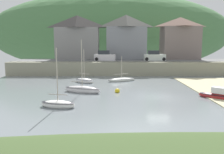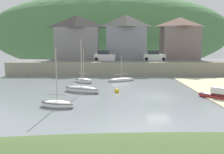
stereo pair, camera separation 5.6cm
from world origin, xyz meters
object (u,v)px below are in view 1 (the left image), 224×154
at_px(sailboat_tall_mast, 58,104).
at_px(parked_car_by_wall, 154,56).
at_px(fishing_boat_green, 219,96).
at_px(waterfront_building_centre, 126,37).
at_px(sailboat_blue_trim, 84,81).
at_px(sailboat_white_hull, 121,80).
at_px(parked_car_near_slipway, 105,56).
at_px(waterfront_building_left, 77,37).
at_px(sailboat_nearest_shore, 82,90).
at_px(waterfront_building_right, 179,38).
at_px(mooring_buoy, 117,91).

bearing_deg(sailboat_tall_mast, parked_car_by_wall, 74.97).
relative_size(fishing_boat_green, parked_car_by_wall, 0.98).
bearing_deg(waterfront_building_centre, sailboat_blue_trim, -113.58).
distance_m(sailboat_white_hull, parked_car_near_slipway, 11.17).
height_order(sailboat_tall_mast, sailboat_white_hull, sailboat_tall_mast).
distance_m(waterfront_building_centre, sailboat_blue_trim, 18.92).
xyz_separation_m(waterfront_building_centre, sailboat_blue_trim, (-7.06, -16.19, -6.79)).
distance_m(waterfront_building_left, parked_car_by_wall, 16.70).
xyz_separation_m(sailboat_blue_trim, sailboat_nearest_shore, (0.55, -6.79, 0.04)).
bearing_deg(waterfront_building_right, parked_car_near_slipway, -164.07).
xyz_separation_m(waterfront_building_centre, waterfront_building_right, (11.41, 0.00, -0.26)).
distance_m(sailboat_tall_mast, sailboat_nearest_shore, 6.56).
height_order(sailboat_tall_mast, parked_car_by_wall, sailboat_tall_mast).
bearing_deg(sailboat_blue_trim, waterfront_building_left, 133.03).
relative_size(waterfront_building_right, sailboat_nearest_shore, 1.35).
bearing_deg(sailboat_nearest_shore, waterfront_building_left, 118.76).
height_order(waterfront_building_centre, parked_car_near_slipway, waterfront_building_centre).
bearing_deg(waterfront_building_left, parked_car_by_wall, -16.08).
relative_size(fishing_boat_green, sailboat_white_hull, 0.90).
distance_m(waterfront_building_centre, parked_car_by_wall, 7.97).
relative_size(sailboat_nearest_shore, parked_car_by_wall, 1.56).
xyz_separation_m(fishing_boat_green, parked_car_near_slipway, (-12.74, 21.73, 2.86)).
distance_m(waterfront_building_left, sailboat_tall_mast, 30.25).
bearing_deg(parked_car_by_wall, sailboat_nearest_shore, -121.20).
bearing_deg(parked_car_near_slipway, sailboat_white_hull, -67.85).
bearing_deg(parked_car_near_slipway, mooring_buoy, -76.94).
bearing_deg(parked_car_near_slipway, waterfront_building_right, 22.74).
height_order(sailboat_tall_mast, mooring_buoy, sailboat_tall_mast).
bearing_deg(waterfront_building_centre, sailboat_white_hull, -95.78).
bearing_deg(sailboat_tall_mast, waterfront_building_left, 107.59).
bearing_deg(fishing_boat_green, sailboat_tall_mast, -127.47).
bearing_deg(mooring_buoy, sailboat_blue_trim, 124.86).
height_order(waterfront_building_centre, waterfront_building_right, waterfront_building_centre).
bearing_deg(sailboat_white_hull, sailboat_tall_mast, -133.71).
bearing_deg(sailboat_blue_trim, parked_car_near_slipway, 108.68).
distance_m(waterfront_building_right, sailboat_nearest_shore, 29.86).
distance_m(waterfront_building_right, sailboat_blue_trim, 25.42).
bearing_deg(sailboat_white_hull, waterfront_building_left, 100.80).
bearing_deg(mooring_buoy, sailboat_nearest_shore, 179.96).
xyz_separation_m(waterfront_building_right, sailboat_blue_trim, (-18.47, -16.19, -6.53)).
distance_m(sailboat_white_hull, mooring_buoy, 8.14).
distance_m(sailboat_white_hull, parked_car_by_wall, 12.77).
relative_size(parked_car_by_wall, mooring_buoy, 7.04).
xyz_separation_m(waterfront_building_left, waterfront_building_centre, (10.30, -0.00, 0.04)).
bearing_deg(waterfront_building_left, sailboat_white_hull, -59.43).
bearing_deg(waterfront_building_centre, sailboat_nearest_shore, -105.82).
distance_m(waterfront_building_centre, mooring_buoy, 24.11).
bearing_deg(sailboat_tall_mast, fishing_boat_green, 23.96).
bearing_deg(mooring_buoy, waterfront_building_right, 59.13).
xyz_separation_m(sailboat_white_hull, mooring_buoy, (-0.82, -8.10, -0.05)).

